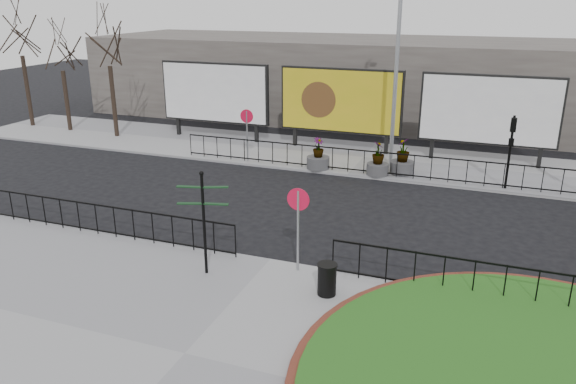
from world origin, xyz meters
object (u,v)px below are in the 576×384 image
at_px(fingerpost_sign, 203,213).
at_px(planter_b, 378,163).
at_px(billboard_mid, 341,101).
at_px(planter_c, 402,161).
at_px(lamp_post, 397,62).
at_px(litter_bin, 327,279).
at_px(planter_a, 318,158).

xyz_separation_m(fingerpost_sign, planter_b, (2.60, 10.85, -1.27)).
bearing_deg(planter_b, billboard_mid, 127.38).
bearing_deg(billboard_mid, planter_c, -39.16).
bearing_deg(planter_c, lamp_post, 123.63).
bearing_deg(fingerpost_sign, billboard_mid, 76.80).
bearing_deg(litter_bin, planter_a, 108.71).
bearing_deg(billboard_mid, planter_b, -52.62).
distance_m(lamp_post, planter_b, 4.47).
xyz_separation_m(billboard_mid, planter_a, (-0.00, -3.57, -2.01)).
bearing_deg(billboard_mid, fingerpost_sign, -89.48).
xyz_separation_m(fingerpost_sign, planter_c, (3.57, 11.41, -1.25)).
relative_size(billboard_mid, lamp_post, 0.67).
distance_m(fingerpost_sign, planter_a, 10.94).
bearing_deg(planter_a, planter_c, 8.58).
bearing_deg(litter_bin, planter_c, 89.83).
bearing_deg(planter_b, lamp_post, 80.12).
bearing_deg(fingerpost_sign, planter_a, 76.97).
bearing_deg(lamp_post, litter_bin, -86.96).
distance_m(fingerpost_sign, litter_bin, 3.79).
distance_m(planter_a, planter_c, 3.74).
bearing_deg(lamp_post, planter_a, -151.98).
relative_size(litter_bin, planter_a, 0.61).
relative_size(lamp_post, planter_c, 5.81).
height_order(lamp_post, planter_c, lamp_post).
xyz_separation_m(litter_bin, planter_a, (-3.67, 10.83, 0.02)).
bearing_deg(planter_c, fingerpost_sign, -107.37).
relative_size(billboard_mid, planter_c, 3.90).
bearing_deg(planter_b, litter_bin, -85.05).
height_order(fingerpost_sign, litter_bin, fingerpost_sign).
xyz_separation_m(litter_bin, planter_b, (-0.94, 10.83, 0.11)).
relative_size(planter_a, planter_c, 0.89).
xyz_separation_m(fingerpost_sign, planter_a, (-0.13, 10.85, -1.35)).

